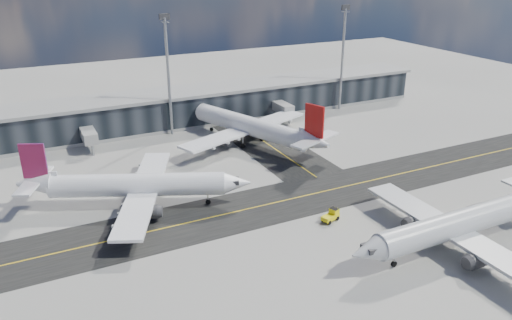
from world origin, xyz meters
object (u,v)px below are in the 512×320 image
object	(u,v)px
airliner_redtail	(251,127)
airliner_near	(462,223)
service_van	(224,136)
airliner_af	(135,185)
baggage_tug	(331,215)

from	to	relation	value
airliner_redtail	airliner_near	distance (m)	54.68
airliner_near	service_van	distance (m)	61.52
airliner_af	airliner_redtail	bearing A→B (deg)	144.61
airliner_af	airliner_near	xyz separation A→B (m)	(40.90, -34.81, -0.02)
airliner_af	baggage_tug	size ratio (longest dim) A/B	11.03
airliner_af	airliner_redtail	distance (m)	37.10
airliner_af	service_van	world-z (taller)	airliner_af
airliner_af	airliner_near	bearing A→B (deg)	73.21
airliner_af	airliner_redtail	world-z (taller)	airliner_redtail
airliner_redtail	service_van	size ratio (longest dim) A/B	7.47
airliner_af	airliner_near	size ratio (longest dim) A/B	0.96
airliner_redtail	airliner_near	world-z (taller)	airliner_redtail
airliner_af	service_van	size ratio (longest dim) A/B	6.84
airliner_af	service_van	bearing A→B (deg)	156.15
airliner_af	airliner_redtail	size ratio (longest dim) A/B	0.92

